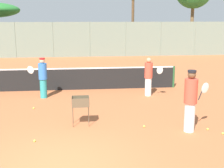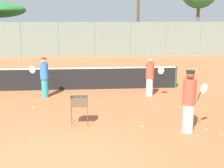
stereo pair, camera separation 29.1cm
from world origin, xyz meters
The scene contains 13 objects.
ground_plane centered at (0.00, 0.00, 0.00)m, with size 80.00×80.00×0.00m, color #B26038.
tennis_net centered at (0.00, 7.78, 0.56)m, with size 10.57×0.10×1.07m.
back_fence centered at (0.00, 20.13, 1.49)m, with size 28.21×0.08×2.98m.
player_white_outfit centered at (-0.99, 6.43, 0.90)m, with size 0.90×0.37×1.74m.
player_red_cap centered at (3.91, 1.84, 0.99)m, with size 0.92×0.49×1.91m.
player_yellow_shirt centered at (3.63, 6.30, 0.88)m, with size 0.75×0.66×1.70m.
ball_cart centered at (0.59, 2.77, 0.72)m, with size 0.56×0.41×0.95m.
tennis_ball_0 centered at (4.52, 1.87, 0.03)m, with size 0.07×0.07×0.07m, color #D1E54C.
tennis_ball_1 centered at (-0.73, 1.50, 0.03)m, with size 0.07×0.07×0.07m, color #D1E54C.
tennis_ball_2 centered at (4.82, 1.46, 0.03)m, with size 0.07×0.07×0.07m, color #D1E54C.
tennis_ball_4 centered at (-1.19, 4.76, 0.03)m, with size 0.07×0.07×0.07m, color #D1E54C.
tennis_ball_5 centered at (2.60, 2.32, 0.03)m, with size 0.07×0.07×0.07m, color #D1E54C.
parked_car centered at (-6.47, 23.73, 0.66)m, with size 4.20×1.70×1.60m.
Camera 2 is at (0.84, -6.98, 3.49)m, focal length 50.00 mm.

